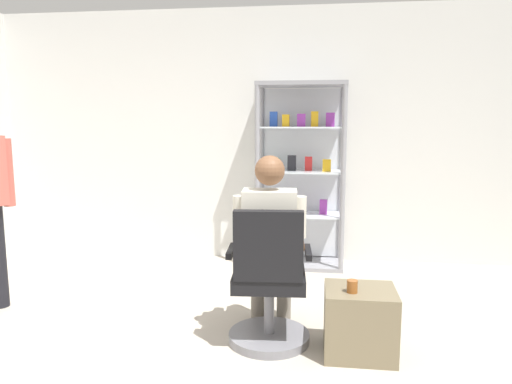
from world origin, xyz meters
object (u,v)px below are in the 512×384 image
storage_crate (360,322)px  tea_glass (352,286)px  display_cabinet_main (301,174)px  seated_shopkeeper (270,237)px  office_chair (269,289)px

storage_crate → tea_glass: bearing=-132.7°
display_cabinet_main → seated_shopkeeper: 1.77m
display_cabinet_main → storage_crate: size_ratio=4.19×
seated_shopkeeper → tea_glass: size_ratio=16.09×
office_chair → seated_shopkeeper: size_ratio=0.74×
display_cabinet_main → office_chair: (-0.14, -1.91, -0.57)m
storage_crate → tea_glass: 0.27m
office_chair → tea_glass: (0.54, -0.11, 0.09)m
seated_shopkeeper → tea_glass: (0.55, -0.28, -0.23)m
display_cabinet_main → tea_glass: (0.40, -2.02, -0.49)m
display_cabinet_main → storage_crate: bearing=-76.7°
seated_shopkeeper → storage_crate: (0.61, -0.21, -0.49)m
seated_shopkeeper → storage_crate: size_ratio=2.85×
office_chair → tea_glass: 0.56m
seated_shopkeeper → office_chair: bearing=-86.2°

